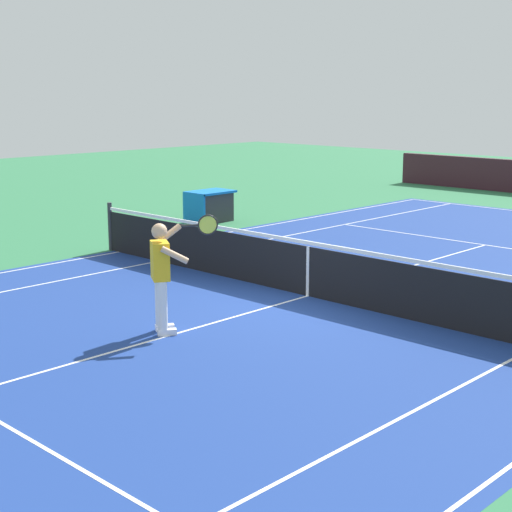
# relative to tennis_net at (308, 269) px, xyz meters

# --- Properties ---
(ground_plane) EXTENTS (60.00, 60.00, 0.00)m
(ground_plane) POSITION_rel_tennis_net_xyz_m (0.00, 0.00, -0.49)
(ground_plane) COLOR #2D7247
(court_slab) EXTENTS (24.20, 11.40, 0.00)m
(court_slab) POSITION_rel_tennis_net_xyz_m (0.00, 0.00, -0.49)
(court_slab) COLOR navy
(court_slab) RESTS_ON ground_plane
(court_line_markings) EXTENTS (23.85, 11.05, 0.01)m
(court_line_markings) POSITION_rel_tennis_net_xyz_m (0.00, 0.00, -0.49)
(court_line_markings) COLOR white
(court_line_markings) RESTS_ON ground_plane
(tennis_net) EXTENTS (0.10, 11.70, 1.08)m
(tennis_net) POSITION_rel_tennis_net_xyz_m (0.00, 0.00, 0.00)
(tennis_net) COLOR #2D2D33
(tennis_net) RESTS_ON ground_plane
(tennis_player_near) EXTENTS (1.18, 0.75, 1.70)m
(tennis_player_near) POSITION_rel_tennis_net_xyz_m (3.10, -0.17, 0.44)
(tennis_player_near) COLOR white
(tennis_player_near) RESTS_ON ground_plane
(equipment_cart_tarped) EXTENTS (1.25, 0.84, 0.85)m
(equipment_cart_tarped) POSITION_rel_tennis_net_xyz_m (-4.19, -7.06, -0.05)
(equipment_cart_tarped) COLOR #2D2D33
(equipment_cart_tarped) RESTS_ON ground_plane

